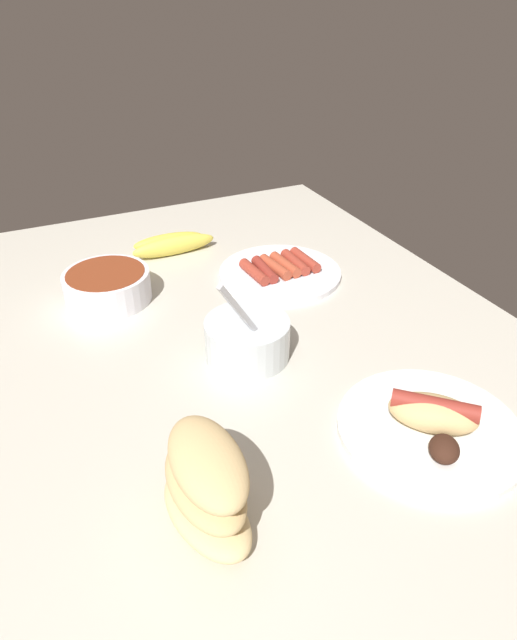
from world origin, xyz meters
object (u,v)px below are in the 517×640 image
object	(u,v)px
banana_bunch	(172,244)
bread_stack	(206,486)
bowl_chili	(107,285)
bowl_coleslaw	(247,337)
plate_hotdog_assembled	(432,424)
plate_sausages	(280,271)

from	to	relation	value
banana_bunch	bread_stack	xyz separation A→B (cm)	(66.57, -16.99, 3.60)
bowl_chili	banana_bunch	distance (cm)	21.95
banana_bunch	bread_stack	size ratio (longest dim) A/B	1.17
bowl_coleslaw	bread_stack	size ratio (longest dim) A/B	1.06
bowl_chili	plate_hotdog_assembled	xyz separation A→B (cm)	(51.72, 30.18, -1.36)
bread_stack	banana_bunch	bearing A→B (deg)	165.68
bowl_coleslaw	banana_bunch	distance (cm)	40.84
plate_sausages	banana_bunch	xyz separation A→B (cm)	(-19.17, -15.83, 0.87)
plate_hotdog_assembled	bread_stack	size ratio (longest dim) A/B	1.57
banana_bunch	bread_stack	world-z (taller)	bread_stack
plate_hotdog_assembled	banana_bunch	bearing A→B (deg)	-168.28
plate_sausages	banana_bunch	distance (cm)	24.87
bowl_chili	bowl_coleslaw	size ratio (longest dim) A/B	0.95
plate_hotdog_assembled	bowl_coleslaw	xyz separation A→B (cm)	(-25.40, -14.54, 1.85)
bowl_chili	bowl_coleslaw	xyz separation A→B (cm)	(26.32, 15.64, 0.49)
bowl_chili	bread_stack	bearing A→B (deg)	-0.60
bowl_chili	plate_sausages	distance (cm)	32.69
plate_sausages	bread_stack	world-z (taller)	bread_stack
plate_hotdog_assembled	banana_bunch	world-z (taller)	plate_hotdog_assembled
plate_sausages	banana_bunch	size ratio (longest dim) A/B	1.33
bowl_chili	plate_sausages	size ratio (longest dim) A/B	0.64
bowl_chili	banana_bunch	world-z (taller)	bowl_chili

